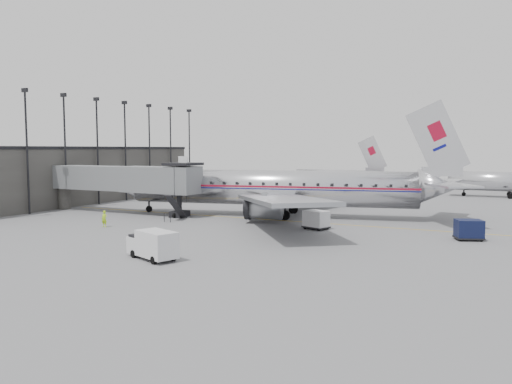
# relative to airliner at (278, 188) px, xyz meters

# --- Properties ---
(ground) EXTENTS (160.00, 160.00, 0.00)m
(ground) POSITION_rel_airliner_xyz_m (-0.83, -9.17, -3.36)
(ground) COLOR slate
(ground) RESTS_ON ground
(terminal) EXTENTS (12.00, 46.00, 8.00)m
(terminal) POSITION_rel_airliner_xyz_m (-34.83, 0.83, 0.64)
(terminal) COLOR #3A3734
(terminal) RESTS_ON ground
(apron_line) EXTENTS (60.00, 0.15, 0.01)m
(apron_line) POSITION_rel_airliner_xyz_m (2.17, -3.17, -3.36)
(apron_line) COLOR gold
(apron_line) RESTS_ON ground
(jet_bridge) EXTENTS (21.00, 6.20, 7.10)m
(jet_bridge) POSITION_rel_airliner_xyz_m (-17.49, -5.50, 0.82)
(jet_bridge) COLOR #575A5C
(jet_bridge) RESTS_ON ground
(floodlight_masts) EXTENTS (0.90, 42.25, 15.25)m
(floodlight_masts) POSITION_rel_airliner_xyz_m (-28.33, 3.83, 5.00)
(floodlight_masts) COLOR black
(floodlight_masts) RESTS_ON ground
(distant_aircraft_near) EXTENTS (16.39, 3.20, 10.26)m
(distant_aircraft_near) POSITION_rel_airliner_xyz_m (-2.62, 32.83, -0.63)
(distant_aircraft_near) COLOR silver
(distant_aircraft_near) RESTS_ON ground
(distant_aircraft_mid) EXTENTS (16.39, 3.20, 10.26)m
(distant_aircraft_mid) POSITION_rel_airliner_xyz_m (23.38, 36.83, -0.63)
(distant_aircraft_mid) COLOR silver
(distant_aircraft_mid) RESTS_ON ground
(airliner) EXTENTS (41.79, 38.34, 13.36)m
(airliner) POSITION_rel_airliner_xyz_m (0.00, 0.00, 0.00)
(airliner) COLOR silver
(airliner) RESTS_ON ground
(service_van) EXTENTS (4.84, 3.31, 2.13)m
(service_van) POSITION_rel_airliner_xyz_m (0.74, -25.15, -2.24)
(service_van) COLOR silver
(service_van) RESTS_ON ground
(baggage_cart_navy) EXTENTS (2.76, 2.44, 1.80)m
(baggage_cart_navy) POSITION_rel_airliner_xyz_m (21.17, -7.17, -2.40)
(baggage_cart_navy) COLOR black
(baggage_cart_navy) RESTS_ON ground
(baggage_cart_white) EXTENTS (2.83, 2.51, 1.85)m
(baggage_cart_white) POSITION_rel_airliner_xyz_m (7.17, -7.17, -2.38)
(baggage_cart_white) COLOR silver
(baggage_cart_white) RESTS_ON ground
(ramp_worker) EXTENTS (0.64, 0.44, 1.70)m
(ramp_worker) POSITION_rel_airliner_xyz_m (-12.83, -15.17, -2.51)
(ramp_worker) COLOR #A9E01A
(ramp_worker) RESTS_ON ground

